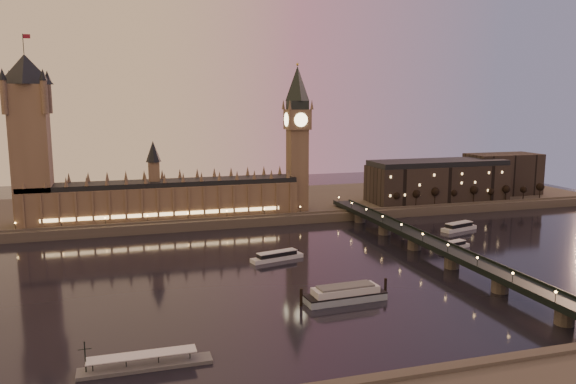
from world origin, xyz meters
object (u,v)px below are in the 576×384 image
moored_barge (345,294)px  cruise_boat_a (277,256)px  cruise_boat_b (452,245)px  pontoon_pier (145,364)px

moored_barge → cruise_boat_a: bearing=95.8°
cruise_boat_a → cruise_boat_b: bearing=-18.0°
cruise_boat_a → moored_barge: bearing=-95.0°
cruise_boat_a → pontoon_pier: (-73.32, -106.02, -0.87)m
pontoon_pier → cruise_boat_a: bearing=55.3°
moored_barge → pontoon_pier: pontoon_pier is taller
cruise_boat_a → pontoon_pier: pontoon_pier is taller
cruise_boat_b → pontoon_pier: size_ratio=0.57×
cruise_boat_a → moored_barge: 69.34m
moored_barge → pontoon_pier: 92.31m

